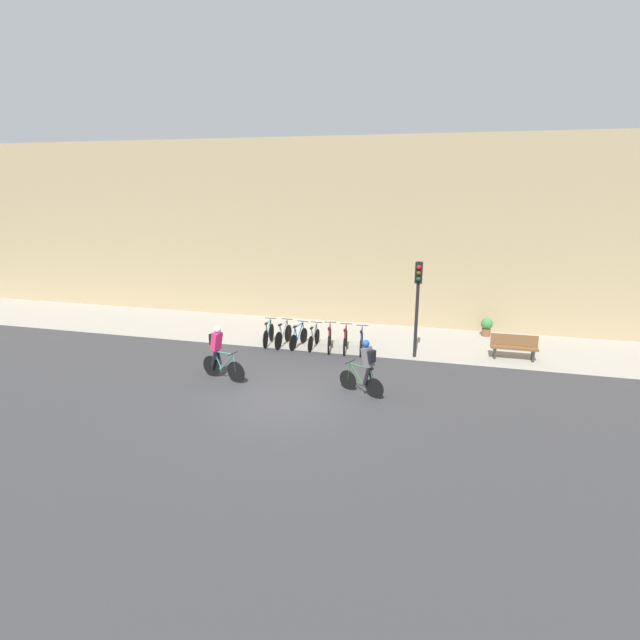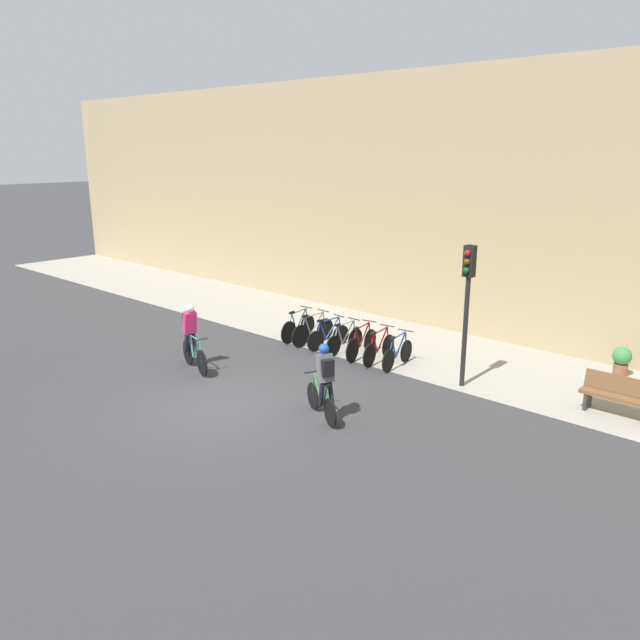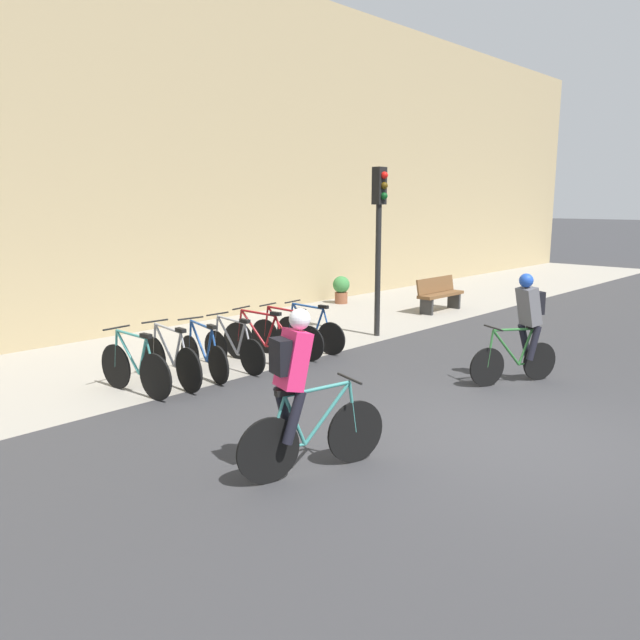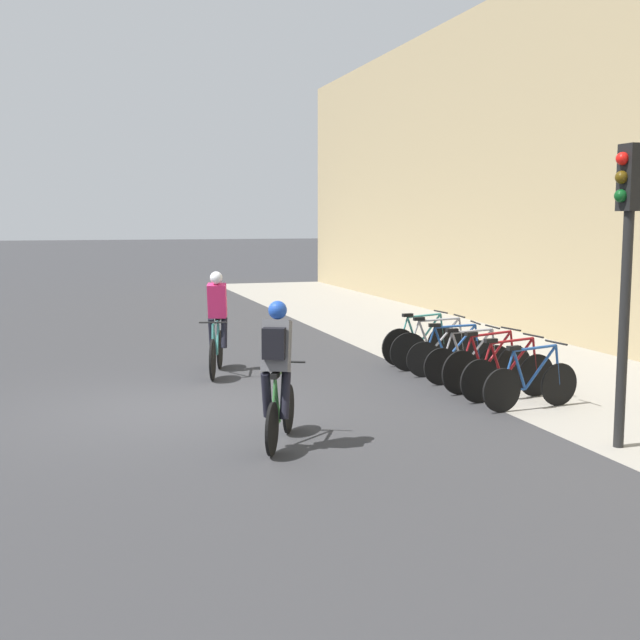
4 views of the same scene
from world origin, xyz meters
name	(u,v)px [view 1 (image 1 of 4)]	position (x,y,z in m)	size (l,w,h in m)	color
ground	(281,400)	(0.00, 0.00, 0.00)	(200.00, 200.00, 0.00)	#333335
kerb_strip	(333,335)	(0.00, 6.75, 0.00)	(44.00, 4.50, 0.01)	gray
building_facade	(346,232)	(0.00, 9.30, 4.09)	(44.00, 0.60, 8.18)	tan
cyclist_pink	(219,351)	(-2.53, 1.16, 0.95)	(1.70, 0.63, 1.79)	black
cyclist_grey	(366,366)	(2.36, 1.02, 0.95)	(1.48, 0.77, 1.75)	black
parked_bike_0	(269,334)	(-2.21, 4.95, 0.41)	(0.46, 1.65, 0.98)	black
parked_bike_1	(283,335)	(-1.59, 4.95, 0.41)	(0.46, 1.74, 0.98)	black
parked_bike_2	(298,337)	(-0.97, 4.95, 0.38)	(0.46, 1.59, 0.94)	black
parked_bike_3	(314,339)	(-0.34, 4.95, 0.38)	(0.46, 1.61, 0.94)	black
parked_bike_4	(329,339)	(0.29, 4.95, 0.41)	(0.47, 1.72, 0.98)	black
parked_bike_5	(345,341)	(0.91, 4.95, 0.40)	(0.46, 1.70, 0.96)	black
parked_bike_6	(361,342)	(1.54, 4.95, 0.39)	(0.46, 1.63, 0.95)	black
traffic_light_pole	(418,292)	(3.55, 4.88, 2.46)	(0.26, 0.30, 3.55)	black
bench	(514,347)	(7.07, 5.58, 0.47)	(1.65, 0.44, 0.89)	brown
potted_plant	(487,326)	(6.28, 8.31, 0.44)	(0.48, 0.48, 0.78)	brown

